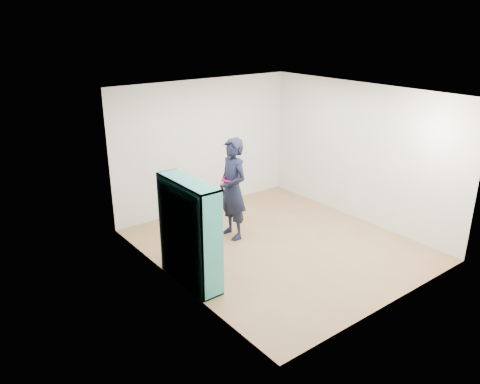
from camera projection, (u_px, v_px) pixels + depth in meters
floor at (278, 245)px, 8.08m from camera, size 4.50×4.50×0.00m
ceiling at (283, 93)px, 7.17m from camera, size 4.50×4.50×0.00m
wall_left at (174, 201)px, 6.48m from camera, size 0.02×4.50×2.60m
wall_right at (360, 153)px, 8.76m from camera, size 0.02×4.50×2.60m
wall_back at (205, 145)px, 9.29m from camera, size 4.00×0.02×2.60m
wall_front at (400, 217)px, 5.95m from camera, size 4.00×0.02×2.60m
bookshelf at (188, 235)px, 6.68m from camera, size 0.35×1.18×1.58m
person at (233, 189)px, 8.09m from camera, size 0.46×0.68×1.80m
smartphone at (223, 182)px, 8.05m from camera, size 0.02×0.10×0.14m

